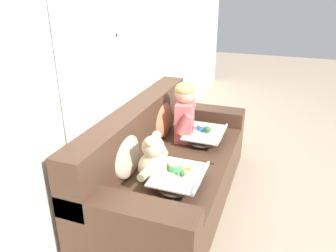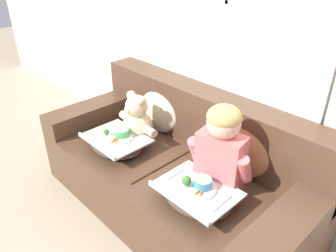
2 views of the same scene
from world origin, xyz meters
name	(u,v)px [view 2 (image 2 of 2)]	position (x,y,z in m)	size (l,w,h in m)	color
ground_plane	(171,207)	(0.00, 0.00, 0.00)	(14.00, 14.00, 0.00)	tan
wall_back_with_window	(230,18)	(0.00, 0.54, 1.31)	(8.00, 0.08, 2.60)	beige
couch	(177,171)	(0.00, 0.06, 0.30)	(2.00, 0.92, 0.84)	#4C3323
throw_pillow_behind_child	(244,145)	(0.39, 0.26, 0.62)	(0.43, 0.21, 0.44)	#B2754C
throw_pillow_behind_teddy	(161,106)	(-0.39, 0.26, 0.62)	(0.42, 0.20, 0.44)	#C1B293
child_figure	(222,145)	(0.39, 0.03, 0.72)	(0.41, 0.22, 0.56)	#DB6666
teddy_bear	(137,121)	(-0.39, 0.02, 0.58)	(0.41, 0.29, 0.38)	beige
lap_tray_child	(197,194)	(0.39, -0.17, 0.47)	(0.45, 0.34, 0.18)	#473D33
lap_tray_teddy	(117,142)	(-0.39, -0.17, 0.47)	(0.45, 0.35, 0.16)	#473D33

